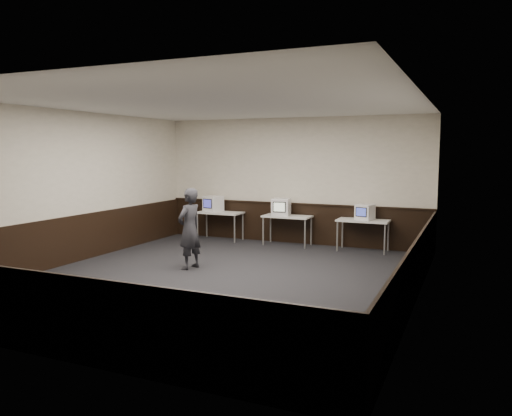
{
  "coord_description": "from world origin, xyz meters",
  "views": [
    {
      "loc": [
        4.25,
        -8.05,
        2.34
      ],
      "look_at": [
        0.02,
        1.6,
        1.15
      ],
      "focal_mm": 35.0,
      "sensor_mm": 36.0,
      "label": 1
    }
  ],
  "objects_px": {
    "desk_center": "(287,218)",
    "person": "(190,229)",
    "desk_right": "(363,223)",
    "emac_right": "(365,212)",
    "emac_left": "(213,204)",
    "emac_center": "(281,207)",
    "desk_left": "(220,215)"
  },
  "relations": [
    {
      "from": "desk_center",
      "to": "person",
      "type": "distance_m",
      "value": 3.3
    },
    {
      "from": "desk_right",
      "to": "person",
      "type": "distance_m",
      "value": 4.24
    },
    {
      "from": "emac_right",
      "to": "person",
      "type": "xyz_separation_m",
      "value": [
        -2.86,
        -3.16,
        -0.12
      ]
    },
    {
      "from": "desk_center",
      "to": "emac_left",
      "type": "bearing_deg",
      "value": 178.92
    },
    {
      "from": "desk_center",
      "to": "person",
      "type": "relative_size",
      "value": 0.74
    },
    {
      "from": "emac_center",
      "to": "person",
      "type": "distance_m",
      "value": 3.22
    },
    {
      "from": "emac_left",
      "to": "emac_center",
      "type": "relative_size",
      "value": 1.02
    },
    {
      "from": "emac_center",
      "to": "desk_center",
      "type": "bearing_deg",
      "value": 7.06
    },
    {
      "from": "emac_left",
      "to": "person",
      "type": "xyz_separation_m",
      "value": [
        1.21,
        -3.2,
        -0.15
      ]
    },
    {
      "from": "desk_right",
      "to": "emac_right",
      "type": "relative_size",
      "value": 2.57
    },
    {
      "from": "emac_left",
      "to": "person",
      "type": "relative_size",
      "value": 0.33
    },
    {
      "from": "desk_center",
      "to": "emac_right",
      "type": "bearing_deg",
      "value": 0.09
    },
    {
      "from": "desk_center",
      "to": "person",
      "type": "height_order",
      "value": "person"
    },
    {
      "from": "desk_right",
      "to": "person",
      "type": "bearing_deg",
      "value": -131.75
    },
    {
      "from": "desk_left",
      "to": "emac_center",
      "type": "relative_size",
      "value": 2.32
    },
    {
      "from": "desk_right",
      "to": "emac_center",
      "type": "height_order",
      "value": "emac_center"
    },
    {
      "from": "desk_center",
      "to": "emac_left",
      "type": "xyz_separation_m",
      "value": [
        -2.13,
        0.04,
        0.28
      ]
    },
    {
      "from": "desk_left",
      "to": "person",
      "type": "xyz_separation_m",
      "value": [
        0.98,
        -3.16,
        0.13
      ]
    },
    {
      "from": "desk_center",
      "to": "person",
      "type": "bearing_deg",
      "value": -106.25
    },
    {
      "from": "desk_right",
      "to": "person",
      "type": "xyz_separation_m",
      "value": [
        -2.82,
        -3.16,
        0.13
      ]
    },
    {
      "from": "desk_left",
      "to": "desk_center",
      "type": "distance_m",
      "value": 1.9
    },
    {
      "from": "desk_center",
      "to": "desk_right",
      "type": "xyz_separation_m",
      "value": [
        1.9,
        0.0,
        0.0
      ]
    },
    {
      "from": "desk_center",
      "to": "desk_right",
      "type": "height_order",
      "value": "same"
    },
    {
      "from": "emac_center",
      "to": "emac_right",
      "type": "distance_m",
      "value": 2.09
    },
    {
      "from": "desk_left",
      "to": "emac_left",
      "type": "distance_m",
      "value": 0.36
    },
    {
      "from": "emac_left",
      "to": "person",
      "type": "height_order",
      "value": "person"
    },
    {
      "from": "desk_center",
      "to": "emac_center",
      "type": "height_order",
      "value": "emac_center"
    },
    {
      "from": "emac_right",
      "to": "desk_center",
      "type": "bearing_deg",
      "value": -165.1
    },
    {
      "from": "emac_center",
      "to": "emac_right",
      "type": "relative_size",
      "value": 1.11
    },
    {
      "from": "emac_left",
      "to": "emac_right",
      "type": "height_order",
      "value": "emac_left"
    },
    {
      "from": "desk_center",
      "to": "emac_left",
      "type": "relative_size",
      "value": 2.28
    },
    {
      "from": "desk_center",
      "to": "emac_right",
      "type": "relative_size",
      "value": 2.57
    }
  ]
}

